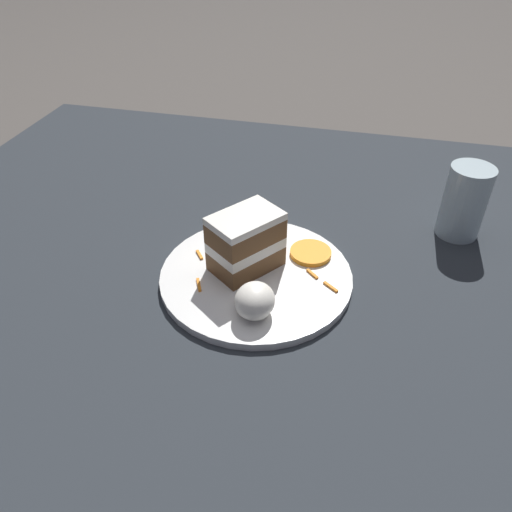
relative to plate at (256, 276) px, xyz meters
The scene contains 8 objects.
ground_plane 0.08m from the plate, 20.57° to the right, with size 6.00×6.00×0.00m, color #4C4742.
dining_table 0.07m from the plate, 20.57° to the right, with size 1.17×1.17×0.04m, color #282D33.
plate is the anchor object (origin of this frame).
cake_slice 0.05m from the plate, 123.43° to the right, with size 0.11×0.10×0.08m.
cream_dollop 0.08m from the plate, 12.60° to the left, with size 0.05×0.05×0.04m, color white.
orange_garnish 0.09m from the plate, 131.34° to the left, with size 0.06×0.06×0.01m, color orange.
carrot_shreds_scatter 0.01m from the plate, behind, with size 0.15×0.21×0.00m.
drinking_glass 0.33m from the plate, 123.50° to the left, with size 0.06×0.06×0.11m.
Camera 1 is at (0.45, 0.15, 0.48)m, focal length 35.00 mm.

